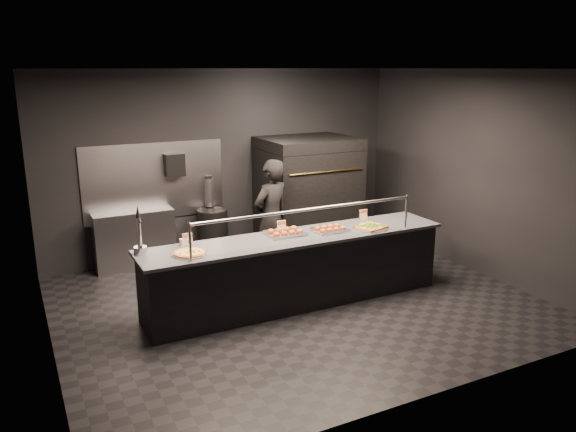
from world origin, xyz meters
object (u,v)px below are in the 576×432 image
object	(u,v)px
towel_dispenser	(174,165)
service_counter	(297,270)
slider_tray_b	(330,229)
square_pizza	(371,227)
fire_extinguisher	(209,192)
worker	(271,218)
pizza_oven	(308,194)
prep_shelf	(135,240)
beer_tap	(140,240)
trash_bin	(213,234)
round_pizza	(189,253)
slider_tray_a	(285,232)

from	to	relation	value
towel_dispenser	service_counter	bearing A→B (deg)	-69.37
slider_tray_b	square_pizza	world-z (taller)	slider_tray_b
fire_extinguisher	worker	size ratio (longest dim) A/B	0.29
slider_tray_b	worker	size ratio (longest dim) A/B	0.27
pizza_oven	prep_shelf	world-z (taller)	pizza_oven
prep_shelf	towel_dispenser	size ratio (longest dim) A/B	3.43
prep_shelf	beer_tap	bearing A→B (deg)	-99.37
beer_tap	trash_bin	size ratio (longest dim) A/B	0.72
beer_tap	worker	xyz separation A→B (m)	(2.10, 0.90, -0.21)
round_pizza	trash_bin	size ratio (longest dim) A/B	0.52
service_counter	slider_tray_b	bearing A→B (deg)	1.03
towel_dispenser	beer_tap	bearing A→B (deg)	-115.60
beer_tap	slider_tray_b	xyz separation A→B (m)	(2.45, -0.19, -0.14)
beer_tap	square_pizza	bearing A→B (deg)	-6.37
round_pizza	square_pizza	world-z (taller)	square_pizza
beer_tap	slider_tray_a	distance (m)	1.86
prep_shelf	trash_bin	distance (m)	1.23
round_pizza	slider_tray_b	distance (m)	1.95
service_counter	worker	world-z (taller)	worker
pizza_oven	towel_dispenser	world-z (taller)	pizza_oven
fire_extinguisher	square_pizza	bearing A→B (deg)	-61.08
square_pizza	trash_bin	distance (m)	2.80
prep_shelf	square_pizza	bearing A→B (deg)	-42.82
prep_shelf	slider_tray_a	size ratio (longest dim) A/B	2.41
towel_dispenser	round_pizza	size ratio (longest dim) A/B	0.84
beer_tap	slider_tray_b	size ratio (longest dim) A/B	1.23
round_pizza	slider_tray_a	distance (m)	1.37
pizza_oven	square_pizza	size ratio (longest dim) A/B	4.15
service_counter	slider_tray_a	size ratio (longest dim) A/B	8.23
square_pizza	worker	bearing A→B (deg)	126.18
trash_bin	round_pizza	bearing A→B (deg)	-115.14
service_counter	pizza_oven	xyz separation A→B (m)	(1.20, 1.90, 0.50)
pizza_oven	beer_tap	size ratio (longest dim) A/B	3.26
square_pizza	pizza_oven	bearing A→B (deg)	85.81
square_pizza	trash_bin	bearing A→B (deg)	121.10
service_counter	trash_bin	distance (m)	2.25
slider_tray_b	trash_bin	xyz separation A→B (m)	(-0.87, 2.21, -0.54)
fire_extinguisher	slider_tray_b	xyz separation A→B (m)	(0.85, -2.39, -0.11)
towel_dispenser	square_pizza	size ratio (longest dim) A/B	0.76
service_counter	round_pizza	world-z (taller)	service_counter
round_pizza	slider_tray_a	world-z (taller)	slider_tray_a
service_counter	round_pizza	size ratio (longest dim) A/B	9.82
service_counter	prep_shelf	xyz separation A→B (m)	(-1.60, 2.32, -0.01)
round_pizza	trash_bin	bearing A→B (deg)	64.86
worker	towel_dispenser	bearing A→B (deg)	-70.82
fire_extinguisher	beer_tap	world-z (taller)	beer_tap
slider_tray_a	slider_tray_b	size ratio (longest dim) A/B	1.04
slider_tray_b	towel_dispenser	bearing A→B (deg)	120.44
square_pizza	worker	xyz separation A→B (m)	(-0.90, 1.23, -0.07)
slider_tray_b	round_pizza	bearing A→B (deg)	-177.39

